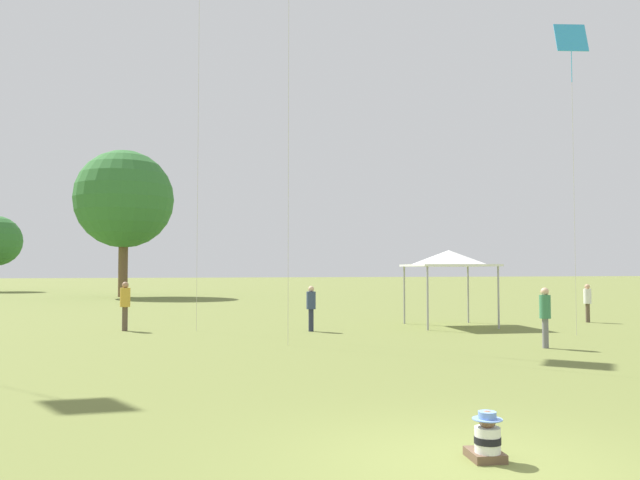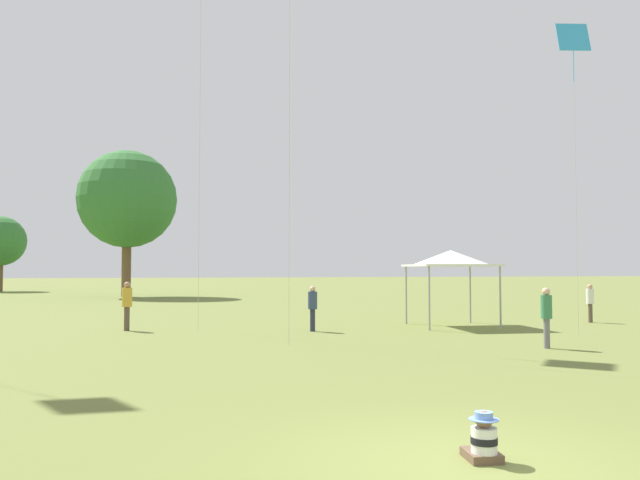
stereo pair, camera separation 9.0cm
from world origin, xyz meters
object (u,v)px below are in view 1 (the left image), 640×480
(person_standing_5, at_px, (545,311))
(distant_tree_1, at_px, (124,199))
(person_standing_1, at_px, (311,304))
(canopy_tent, at_px, (449,259))
(person_standing_0, at_px, (587,299))
(person_standing_2, at_px, (125,302))
(kite_2, at_px, (571,45))
(seated_toddler, at_px, (487,439))

(person_standing_5, distance_m, distant_tree_1, 38.67)
(person_standing_1, distance_m, canopy_tent, 5.85)
(person_standing_0, relative_size, distant_tree_1, 0.14)
(person_standing_1, xyz_separation_m, person_standing_2, (-6.35, 1.80, 0.09))
(person_standing_0, relative_size, person_standing_2, 0.90)
(person_standing_2, distance_m, canopy_tent, 12.10)
(kite_2, xyz_separation_m, distant_tree_1, (-16.11, 33.16, -2.06))
(person_standing_0, distance_m, person_standing_1, 11.88)
(person_standing_0, bearing_deg, kite_2, 158.49)
(kite_2, bearing_deg, person_standing_0, 105.92)
(person_standing_0, distance_m, kite_2, 10.42)
(person_standing_0, height_order, kite_2, kite_2)
(seated_toddler, xyz_separation_m, kite_2, (9.66, 11.32, 9.46))
(seated_toddler, xyz_separation_m, canopy_tent, (7.10, 15.41, 2.34))
(person_standing_5, height_order, distant_tree_1, distant_tree_1)
(person_standing_1, bearing_deg, person_standing_5, -174.35)
(seated_toddler, height_order, person_standing_0, person_standing_0)
(seated_toddler, bearing_deg, person_standing_0, 56.26)
(seated_toddler, xyz_separation_m, person_standing_2, (-4.84, 16.64, 0.79))
(person_standing_5, bearing_deg, person_standing_1, -35.12)
(kite_2, bearing_deg, distant_tree_1, 172.99)
(person_standing_0, height_order, canopy_tent, canopy_tent)
(seated_toddler, relative_size, kite_2, 0.05)
(person_standing_2, relative_size, kite_2, 0.17)
(person_standing_0, height_order, person_standing_1, person_standing_1)
(person_standing_1, xyz_separation_m, person_standing_5, (5.21, -6.11, 0.06))
(person_standing_2, bearing_deg, seated_toddler, 20.54)
(person_standing_5, height_order, canopy_tent, canopy_tent)
(seated_toddler, distance_m, kite_2, 17.63)
(seated_toddler, distance_m, distant_tree_1, 45.55)
(canopy_tent, height_order, distant_tree_1, distant_tree_1)
(person_standing_1, bearing_deg, person_standing_2, 39.38)
(person_standing_0, xyz_separation_m, person_standing_2, (-18.21, 1.07, 0.10))
(seated_toddler, relative_size, person_standing_5, 0.34)
(person_standing_2, xyz_separation_m, kite_2, (14.50, -5.32, 8.67))
(person_standing_2, distance_m, distant_tree_1, 28.65)
(distant_tree_1, bearing_deg, seated_toddler, -81.74)
(person_standing_0, bearing_deg, seated_toddler, 158.99)
(seated_toddler, height_order, person_standing_1, person_standing_1)
(seated_toddler, distance_m, person_standing_1, 14.93)
(person_standing_5, bearing_deg, canopy_tent, -78.79)
(person_standing_5, bearing_deg, kite_2, -124.08)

